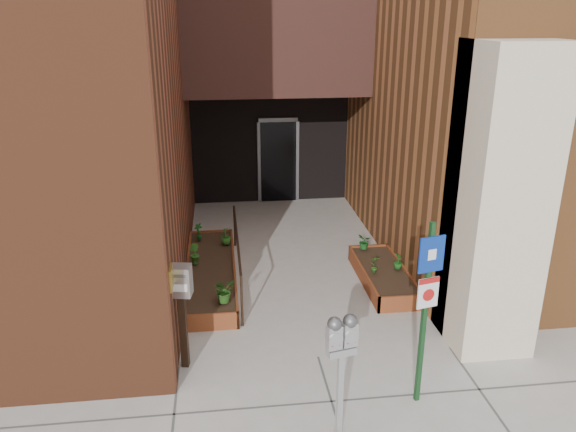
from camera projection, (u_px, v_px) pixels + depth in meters
name	position (u px, v px, depth m)	size (l,w,h in m)	color
ground	(318.00, 357.00, 8.16)	(80.00, 80.00, 0.00)	#9E9991
architecture	(262.00, 0.00, 12.85)	(20.00, 14.60, 10.00)	brown
planter_left	(211.00, 274.00, 10.45)	(0.90, 3.60, 0.30)	brown
planter_right	(383.00, 276.00, 10.35)	(0.80, 2.20, 0.30)	brown
handrail	(237.00, 243.00, 10.25)	(0.04, 3.34, 0.90)	black
parking_meter	(342.00, 344.00, 6.26)	(0.37, 0.20, 1.60)	#ADADB0
sign_post	(427.00, 296.00, 6.73)	(0.33, 0.12, 2.46)	#163E1C
payment_dropbox	(181.00, 295.00, 7.58)	(0.34, 0.28, 1.55)	black
shrub_left_a	(224.00, 290.00, 9.04)	(0.36, 0.36, 0.40)	#245017
shrub_left_b	(194.00, 254.00, 10.43)	(0.21, 0.21, 0.38)	#2C631C
shrub_left_c	(226.00, 236.00, 11.30)	(0.20, 0.20, 0.36)	#275F1B
shrub_left_d	(199.00, 232.00, 11.49)	(0.19, 0.19, 0.36)	#175318
shrub_right_a	(398.00, 261.00, 10.21)	(0.17, 0.17, 0.29)	#1B5017
shrub_right_b	(375.00, 264.00, 10.05)	(0.17, 0.17, 0.33)	#275718
shrub_right_c	(364.00, 242.00, 11.06)	(0.27, 0.27, 0.30)	#18541D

